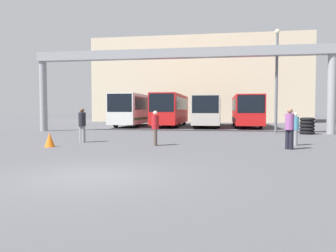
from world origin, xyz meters
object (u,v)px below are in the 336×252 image
(bus_slot_2, at_px, (208,109))
(bus_slot_3, at_px, (246,109))
(pedestrian_far_center, at_px, (295,128))
(lamp_post, at_px, (277,77))
(bus_slot_1, at_px, (171,108))
(traffic_cone, at_px, (50,140))
(pedestrian_near_center, at_px, (290,128))
(bus_slot_0, at_px, (134,108))
(pedestrian_mid_right, at_px, (82,124))
(pedestrian_near_left, at_px, (155,127))
(tire_stack, at_px, (307,126))

(bus_slot_2, xyz_separation_m, bus_slot_3, (3.93, -0.40, 0.01))
(pedestrian_far_center, relative_size, lamp_post, 0.21)
(bus_slot_3, bearing_deg, pedestrian_far_center, -86.38)
(bus_slot_2, bearing_deg, bus_slot_1, -177.16)
(bus_slot_1, bearing_deg, traffic_cone, -97.60)
(pedestrian_far_center, bearing_deg, bus_slot_2, -170.96)
(pedestrian_near_center, bearing_deg, traffic_cone, 42.68)
(bus_slot_0, relative_size, pedestrian_near_center, 5.68)
(bus_slot_2, xyz_separation_m, lamp_post, (5.45, -9.31, 2.42))
(pedestrian_mid_right, bearing_deg, pedestrian_near_left, 4.66)
(pedestrian_far_center, xyz_separation_m, traffic_cone, (-11.66, -2.62, -0.53))
(pedestrian_near_center, bearing_deg, pedestrian_far_center, -70.96)
(pedestrian_near_left, height_order, tire_stack, pedestrian_near_left)
(bus_slot_0, distance_m, pedestrian_far_center, 21.54)
(bus_slot_0, bearing_deg, pedestrian_far_center, -53.18)
(bus_slot_0, relative_size, bus_slot_2, 0.90)
(traffic_cone, bearing_deg, bus_slot_3, 62.20)
(bus_slot_2, distance_m, bus_slot_3, 3.95)
(bus_slot_1, relative_size, bus_slot_2, 0.97)
(pedestrian_far_center, bearing_deg, bus_slot_0, -149.91)
(bus_slot_2, height_order, pedestrian_near_left, bus_slot_2)
(pedestrian_far_center, xyz_separation_m, pedestrian_mid_right, (-11.05, -0.29, 0.12))
(pedestrian_near_center, distance_m, pedestrian_mid_right, 10.54)
(pedestrian_near_left, bearing_deg, bus_slot_2, 165.74)
(bus_slot_1, bearing_deg, tire_stack, -40.23)
(pedestrian_far_center, distance_m, lamp_post, 9.15)
(bus_slot_0, distance_m, pedestrian_near_center, 22.63)
(pedestrian_near_left, bearing_deg, bus_slot_0, -170.67)
(tire_stack, bearing_deg, bus_slot_3, 110.79)
(bus_slot_2, distance_m, tire_stack, 12.49)
(bus_slot_3, relative_size, pedestrian_far_center, 6.62)
(bus_slot_0, xyz_separation_m, bus_slot_1, (3.93, 0.39, -0.00))
(bus_slot_3, distance_m, traffic_cone, 22.69)
(bus_slot_0, bearing_deg, pedestrian_near_left, -71.79)
(pedestrian_near_left, height_order, lamp_post, lamp_post)
(lamp_post, bearing_deg, bus_slot_3, 99.67)
(bus_slot_3, height_order, pedestrian_near_center, bus_slot_3)
(pedestrian_near_left, xyz_separation_m, traffic_cone, (-4.84, -1.39, -0.57))
(pedestrian_mid_right, bearing_deg, pedestrian_far_center, 18.72)
(bus_slot_1, distance_m, pedestrian_far_center, 19.79)
(bus_slot_3, bearing_deg, pedestrian_near_left, -107.07)
(bus_slot_3, xyz_separation_m, pedestrian_mid_right, (-9.95, -17.70, -0.83))
(bus_slot_1, relative_size, tire_stack, 9.36)
(pedestrian_near_left, distance_m, pedestrian_near_center, 6.23)
(pedestrian_near_left, distance_m, pedestrian_far_center, 6.93)
(bus_slot_3, height_order, lamp_post, lamp_post)
(bus_slot_2, relative_size, pedestrian_near_center, 6.33)
(pedestrian_far_center, bearing_deg, tire_stack, 155.71)
(bus_slot_3, distance_m, pedestrian_mid_right, 20.32)
(bus_slot_0, height_order, pedestrian_mid_right, bus_slot_0)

